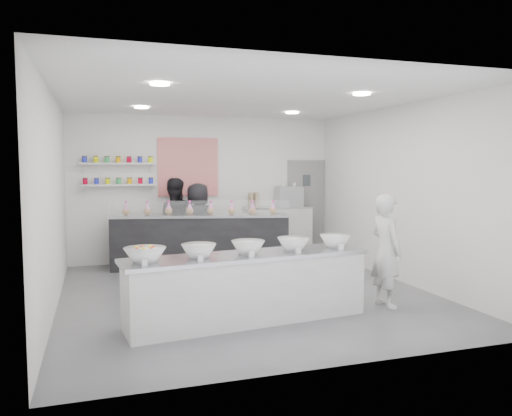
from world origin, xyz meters
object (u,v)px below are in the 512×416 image
at_px(woman_prep, 386,251).
at_px(staff_left, 174,222).
at_px(back_bar, 201,241).
at_px(staff_right, 198,224).
at_px(espresso_machine, 289,197).
at_px(espresso_ledge, 277,232).
at_px(prep_counter, 248,288).

distance_m(woman_prep, staff_left, 4.56).
xyz_separation_m(back_bar, staff_right, (0.03, 0.41, 0.29)).
distance_m(back_bar, espresso_machine, 2.35).
distance_m(espresso_ledge, staff_left, 2.30).
distance_m(espresso_machine, woman_prep, 4.10).
distance_m(espresso_ledge, woman_prep, 4.07).
relative_size(espresso_ledge, woman_prep, 0.93).
relative_size(espresso_machine, woman_prep, 0.34).
bearing_deg(espresso_machine, staff_right, -171.74).
bearing_deg(espresso_machine, prep_counter, -117.88).
distance_m(espresso_machine, staff_right, 2.14).
bearing_deg(prep_counter, staff_left, 88.81).
distance_m(espresso_ledge, staff_right, 1.85).
distance_m(woman_prep, staff_right, 4.23).
bearing_deg(woman_prep, back_bar, 26.33).
bearing_deg(back_bar, staff_left, 142.89).
relative_size(back_bar, woman_prep, 2.13).
relative_size(espresso_ledge, staff_right, 0.90).
relative_size(prep_counter, woman_prep, 2.00).
height_order(espresso_machine, staff_left, staff_left).
bearing_deg(espresso_machine, staff_left, -175.93).
bearing_deg(staff_left, espresso_ledge, -164.75).
xyz_separation_m(back_bar, woman_prep, (1.96, -3.35, 0.27)).
relative_size(back_bar, espresso_machine, 6.19).
height_order(back_bar, woman_prep, woman_prep).
xyz_separation_m(back_bar, staff_left, (-0.44, 0.53, 0.34)).
height_order(espresso_ledge, espresso_machine, espresso_machine).
bearing_deg(staff_right, back_bar, 68.47).
bearing_deg(staff_right, espresso_machine, 171.50).
height_order(prep_counter, espresso_machine, espresso_machine).
xyz_separation_m(back_bar, espresso_machine, (2.10, 0.71, 0.78)).
bearing_deg(staff_left, staff_right, 176.47).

